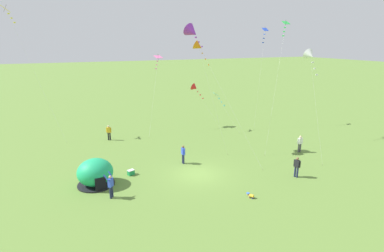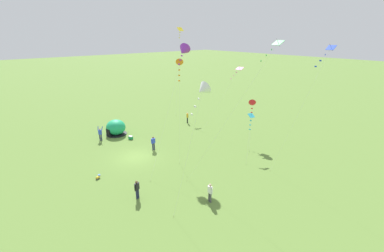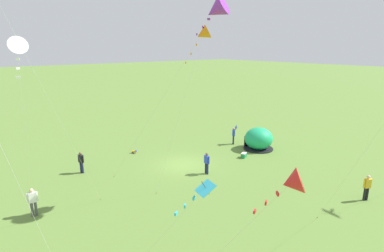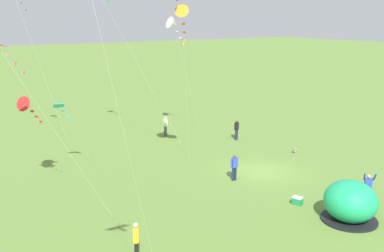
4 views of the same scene
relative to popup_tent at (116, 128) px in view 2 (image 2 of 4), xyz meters
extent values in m
plane|color=olive|center=(8.05, -1.31, -1.00)|extent=(300.00, 300.00, 0.00)
ellipsoid|color=#1EAD6B|center=(0.00, 0.01, 0.05)|extent=(2.70, 2.60, 2.10)
cylinder|color=black|center=(0.00, 0.01, -0.95)|extent=(2.81, 2.81, 0.10)
cube|color=black|center=(0.23, -1.25, -0.45)|extent=(0.81, 0.26, 1.10)
cube|color=#1E8C4C|center=(2.85, 0.72, -0.81)|extent=(0.61, 0.51, 0.38)
cube|color=white|center=(2.85, 0.72, -0.59)|extent=(0.62, 0.52, 0.06)
cylinder|color=gold|center=(9.91, -6.42, -0.83)|extent=(0.36, 0.39, 0.22)
sphere|color=tan|center=(9.76, -6.20, -0.80)|extent=(0.19, 0.19, 0.19)
cylinder|color=#3F72CC|center=(9.76, -6.20, -0.71)|extent=(0.24, 0.24, 0.06)
cylinder|color=tan|center=(9.76, -6.37, -0.91)|extent=(0.07, 0.07, 0.17)
cylinder|color=tan|center=(9.92, -6.26, -0.91)|extent=(0.07, 0.07, 0.17)
cylinder|color=navy|center=(9.91, -6.56, -0.93)|extent=(0.09, 0.09, 0.13)
cylinder|color=navy|center=(10.04, -6.47, -0.93)|extent=(0.09, 0.09, 0.13)
cylinder|color=#1E2347|center=(15.14, -4.87, -0.56)|extent=(0.15, 0.15, 0.88)
cylinder|color=#1E2347|center=(15.22, -5.05, -0.56)|extent=(0.15, 0.15, 0.88)
cube|color=black|center=(15.18, -4.96, 0.18)|extent=(0.37, 0.44, 0.60)
sphere|color=brown|center=(15.18, -4.96, 0.61)|extent=(0.22, 0.22, 0.22)
cylinder|color=black|center=(15.09, -4.73, 0.18)|extent=(0.09, 0.09, 0.58)
cylinder|color=black|center=(15.28, -5.19, 0.18)|extent=(0.09, 0.09, 0.58)
cylinder|color=#4C4C51|center=(19.37, -0.57, -0.56)|extent=(0.15, 0.15, 0.88)
cylinder|color=#4C4C51|center=(19.57, -0.59, -0.56)|extent=(0.15, 0.15, 0.88)
cube|color=white|center=(19.47, -0.58, 0.18)|extent=(0.40, 0.28, 0.60)
sphere|color=beige|center=(19.47, -0.58, 0.61)|extent=(0.22, 0.22, 0.22)
cylinder|color=white|center=(19.22, -0.55, 0.18)|extent=(0.09, 0.09, 0.58)
cylinder|color=white|center=(19.72, -0.60, 0.18)|extent=(0.09, 0.09, 0.58)
cylinder|color=#1E2347|center=(0.72, -2.59, -0.56)|extent=(0.15, 0.15, 0.88)
cylinder|color=#1E2347|center=(0.86, -2.45, -0.56)|extent=(0.15, 0.15, 0.88)
cube|color=blue|center=(0.79, -2.52, 0.18)|extent=(0.43, 0.44, 0.60)
sphere|color=tan|center=(0.79, -2.52, 0.61)|extent=(0.22, 0.22, 0.22)
cylinder|color=blue|center=(0.50, -2.61, 0.65)|extent=(0.37, 0.28, 0.50)
cylinder|color=blue|center=(0.86, -2.22, 0.65)|extent=(0.30, 0.35, 0.50)
cylinder|color=black|center=(2.43, 10.77, -0.56)|extent=(0.15, 0.15, 0.88)
cylinder|color=black|center=(2.60, 10.67, -0.56)|extent=(0.15, 0.15, 0.88)
cube|color=gold|center=(2.52, 10.72, 0.18)|extent=(0.45, 0.39, 0.60)
sphere|color=beige|center=(2.52, 10.72, 0.61)|extent=(0.22, 0.22, 0.22)
cylinder|color=gold|center=(2.29, 10.83, 0.18)|extent=(0.09, 0.09, 0.58)
cylinder|color=gold|center=(2.74, 10.60, 0.18)|extent=(0.09, 0.09, 0.58)
cylinder|color=#1E2347|center=(7.72, 1.36, -0.56)|extent=(0.15, 0.15, 0.88)
cylinder|color=#1E2347|center=(7.72, 1.16, -0.56)|extent=(0.15, 0.15, 0.88)
cube|color=blue|center=(7.72, 1.26, 0.18)|extent=(0.25, 0.39, 0.60)
sphere|color=brown|center=(7.72, 1.26, 0.61)|extent=(0.22, 0.22, 0.22)
cylinder|color=blue|center=(7.71, 1.51, 0.18)|extent=(0.09, 0.09, 0.58)
cylinder|color=blue|center=(7.73, 1.01, 0.18)|extent=(0.09, 0.09, 0.58)
cylinder|color=silver|center=(18.32, 2.37, 5.30)|extent=(5.20, 4.77, 12.60)
cylinder|color=brown|center=(15.73, -0.01, -0.97)|extent=(0.03, 0.03, 0.06)
cube|color=green|center=(20.92, 4.76, 11.60)|extent=(0.74, 0.67, 0.36)
cylinder|color=#332314|center=(20.92, 4.76, 11.61)|extent=(0.25, 0.23, 0.57)
cube|color=green|center=(20.61, 4.47, 11.10)|extent=(0.16, 0.20, 0.12)
cube|color=green|center=(20.34, 4.23, 10.67)|extent=(0.16, 0.20, 0.12)
cube|color=green|center=(20.08, 3.99, 10.24)|extent=(0.16, 0.20, 0.12)
cylinder|color=silver|center=(8.18, 12.03, 3.43)|extent=(2.70, 4.30, 8.85)
cylinder|color=brown|center=(6.84, 9.89, -0.97)|extent=(0.03, 0.03, 0.06)
cube|color=pink|center=(9.52, 14.18, 7.85)|extent=(1.07, 1.04, 0.30)
cylinder|color=#332314|center=(9.52, 14.18, 7.86)|extent=(0.15, 0.23, 0.73)
cube|color=pink|center=(9.30, 13.82, 7.35)|extent=(0.21, 0.09, 0.12)
cube|color=pink|center=(9.11, 13.51, 6.92)|extent=(0.18, 0.18, 0.12)
cube|color=pink|center=(8.92, 13.21, 6.50)|extent=(0.20, 0.16, 0.12)
cylinder|color=silver|center=(11.33, 2.53, 4.13)|extent=(2.32, 1.97, 10.25)
cylinder|color=brown|center=(12.48, 1.55, -0.97)|extent=(0.03, 0.03, 0.06)
cone|color=orange|center=(10.17, 3.51, 9.25)|extent=(1.30, 1.28, 1.06)
cube|color=orange|center=(10.46, 3.27, 8.64)|extent=(0.17, 0.20, 0.12)
cube|color=orange|center=(10.70, 3.07, 8.13)|extent=(0.17, 0.19, 0.12)
cube|color=orange|center=(10.94, 2.86, 7.62)|extent=(0.17, 0.19, 0.12)
cylinder|color=silver|center=(16.29, 8.33, 1.25)|extent=(1.91, 2.80, 4.49)
cylinder|color=brown|center=(17.24, 6.94, -0.97)|extent=(0.03, 0.03, 0.06)
cube|color=#33B7D1|center=(15.34, 9.73, 3.49)|extent=(0.70, 0.77, 0.37)
cylinder|color=#332314|center=(15.34, 9.73, 3.50)|extent=(0.19, 0.27, 0.50)
cube|color=#33B7D1|center=(15.58, 9.37, 3.03)|extent=(0.20, 0.15, 0.12)
cube|color=#33B7D1|center=(15.79, 9.06, 2.63)|extent=(0.18, 0.19, 0.12)
cube|color=#33B7D1|center=(16.00, 8.76, 2.23)|extent=(0.21, 0.14, 0.12)
cylinder|color=silver|center=(11.71, 0.78, 4.76)|extent=(3.66, 7.05, 11.52)
cylinder|color=brown|center=(13.54, -2.74, -0.97)|extent=(0.03, 0.03, 0.06)
cone|color=purple|center=(9.89, 4.30, 10.52)|extent=(1.78, 1.91, 1.58)
cube|color=purple|center=(10.09, 3.91, 10.05)|extent=(0.21, 0.08, 0.12)
cube|color=purple|center=(10.26, 3.59, 9.64)|extent=(0.18, 0.19, 0.12)
cube|color=purple|center=(10.42, 3.26, 9.23)|extent=(0.18, 0.18, 0.12)
cylinder|color=silver|center=(19.03, -2.59, 3.75)|extent=(0.02, 2.85, 9.49)
cylinder|color=brown|center=(19.04, -4.01, -0.97)|extent=(0.03, 0.03, 0.06)
cone|color=white|center=(19.03, -1.17, 8.49)|extent=(1.00, 1.04, 1.19)
cube|color=white|center=(19.03, -1.54, 7.89)|extent=(0.21, 0.13, 0.12)
cube|color=white|center=(19.03, -1.86, 7.38)|extent=(0.21, 0.09, 0.12)
cube|color=white|center=(19.03, -2.17, 6.87)|extent=(0.21, 0.12, 0.12)
cylinder|color=silver|center=(21.09, 9.08, 5.07)|extent=(2.75, 2.73, 12.13)
cylinder|color=brown|center=(19.73, 7.72, -0.97)|extent=(0.03, 0.03, 0.06)
cube|color=blue|center=(22.46, 10.43, 11.13)|extent=(0.69, 0.60, 0.39)
cylinder|color=#332314|center=(22.46, 10.43, 11.14)|extent=(0.28, 0.28, 0.57)
cube|color=blue|center=(22.19, 10.17, 10.54)|extent=(0.14, 0.21, 0.12)
cube|color=blue|center=(21.96, 9.94, 10.04)|extent=(0.21, 0.14, 0.12)
cube|color=blue|center=(21.74, 9.71, 9.54)|extent=(0.21, 0.14, 0.12)
cylinder|color=silver|center=(14.73, 10.62, 1.54)|extent=(2.37, 3.03, 5.08)
cylinder|color=brown|center=(15.91, 9.11, -0.97)|extent=(0.03, 0.03, 0.06)
cone|color=red|center=(13.55, 12.13, 4.08)|extent=(1.28, 1.28, 1.07)
cube|color=red|center=(13.82, 11.79, 3.62)|extent=(0.17, 0.20, 0.12)
cube|color=red|center=(14.05, 11.50, 3.22)|extent=(0.20, 0.15, 0.12)
cube|color=red|center=(14.27, 11.21, 2.82)|extent=(0.21, 0.13, 0.12)
cylinder|color=silver|center=(-4.16, 14.05, 6.01)|extent=(4.46, 4.65, 14.02)
cylinder|color=brown|center=(-1.94, 11.73, -0.97)|extent=(0.03, 0.03, 0.06)
cube|color=yellow|center=(-6.39, 16.37, 13.02)|extent=(0.83, 1.04, 0.67)
cylinder|color=#332314|center=(-6.39, 16.37, 13.03)|extent=(0.42, 0.44, 0.71)
cube|color=yellow|center=(-6.10, 16.07, 12.49)|extent=(0.20, 0.15, 0.12)
cube|color=yellow|center=(-5.86, 15.82, 12.04)|extent=(0.18, 0.18, 0.12)
cube|color=yellow|center=(-5.62, 15.57, 11.59)|extent=(0.18, 0.18, 0.12)
camera|label=1|loc=(-1.38, -22.27, 9.72)|focal=28.00mm
camera|label=2|loc=(32.34, -13.27, 12.22)|focal=24.00mm
camera|label=3|loc=(22.03, 17.27, 8.56)|focal=28.00mm
camera|label=4|loc=(-13.11, 18.24, 9.06)|focal=42.00mm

